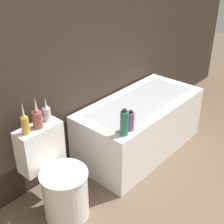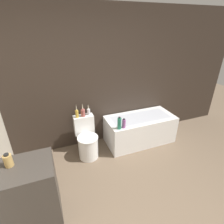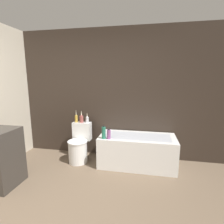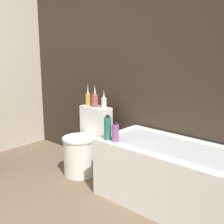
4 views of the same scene
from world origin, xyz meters
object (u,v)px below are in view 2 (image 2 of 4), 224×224
(vase_bronze, at_px, (89,111))
(shampoo_bottle_short, at_px, (124,124))
(bathtub, at_px, (140,129))
(shampoo_bottle_tall, at_px, (119,123))
(toilet, at_px, (87,140))
(soap_bottle_glass, at_px, (8,160))
(vase_silver, at_px, (83,112))
(vase_gold, at_px, (77,113))

(vase_bronze, bearing_deg, shampoo_bottle_short, -37.63)
(bathtub, bearing_deg, shampoo_bottle_tall, -156.61)
(toilet, xyz_separation_m, soap_bottle_glass, (-1.05, -0.94, 0.64))
(bathtub, xyz_separation_m, vase_silver, (-1.14, 0.14, 0.54))
(toilet, distance_m, soap_bottle_glass, 1.55)
(vase_silver, bearing_deg, soap_bottle_glass, -133.18)
(vase_bronze, bearing_deg, bathtub, -9.34)
(vase_silver, distance_m, shampoo_bottle_tall, 0.70)
(vase_silver, bearing_deg, toilet, -90.00)
(soap_bottle_glass, xyz_separation_m, vase_bronze, (1.16, 1.15, -0.15))
(bathtub, xyz_separation_m, toilet, (-1.14, -0.04, 0.03))
(vase_gold, relative_size, vase_silver, 1.03)
(toilet, distance_m, vase_bronze, 0.55)
(vase_gold, xyz_separation_m, vase_bronze, (0.22, 0.03, -0.02))
(toilet, height_order, soap_bottle_glass, soap_bottle_glass)
(vase_gold, distance_m, vase_bronze, 0.23)
(shampoo_bottle_tall, xyz_separation_m, shampoo_bottle_short, (0.09, 0.01, -0.03))
(vase_silver, xyz_separation_m, shampoo_bottle_short, (0.65, -0.38, -0.17))
(shampoo_bottle_tall, bearing_deg, vase_gold, 149.99)
(soap_bottle_glass, xyz_separation_m, shampoo_bottle_short, (1.70, 0.73, -0.30))
(bathtub, relative_size, vase_gold, 5.37)
(soap_bottle_glass, height_order, vase_gold, soap_bottle_glass)
(bathtub, bearing_deg, soap_bottle_glass, -155.91)
(shampoo_bottle_tall, relative_size, shampoo_bottle_short, 1.28)
(shampoo_bottle_tall, bearing_deg, bathtub, 23.39)
(toilet, xyz_separation_m, vase_silver, (-0.00, 0.18, 0.51))
(vase_gold, distance_m, shampoo_bottle_short, 0.87)
(toilet, height_order, vase_bronze, vase_bronze)
(shampoo_bottle_tall, bearing_deg, soap_bottle_glass, -155.65)
(bathtub, distance_m, toilet, 1.14)
(soap_bottle_glass, distance_m, shampoo_bottle_tall, 1.78)
(soap_bottle_glass, xyz_separation_m, shampoo_bottle_tall, (1.60, 0.73, -0.28))
(shampoo_bottle_short, bearing_deg, bathtub, 26.69)
(vase_silver, distance_m, shampoo_bottle_short, 0.77)
(soap_bottle_glass, height_order, shampoo_bottle_tall, soap_bottle_glass)
(toilet, bearing_deg, vase_bronze, 61.80)
(toilet, xyz_separation_m, vase_bronze, (0.11, 0.21, 0.50))
(vase_gold, bearing_deg, vase_silver, 1.47)
(soap_bottle_glass, bearing_deg, shampoo_bottle_tall, 24.35)
(vase_silver, height_order, shampoo_bottle_tall, vase_silver)
(toilet, relative_size, soap_bottle_glass, 4.63)
(soap_bottle_glass, bearing_deg, vase_silver, 46.82)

